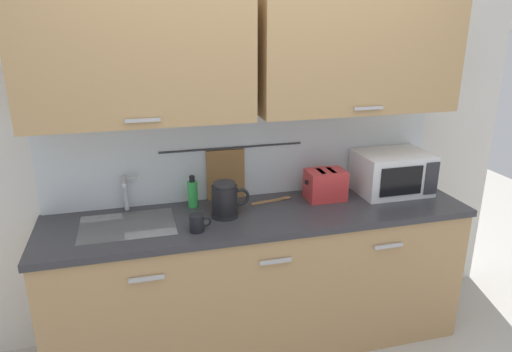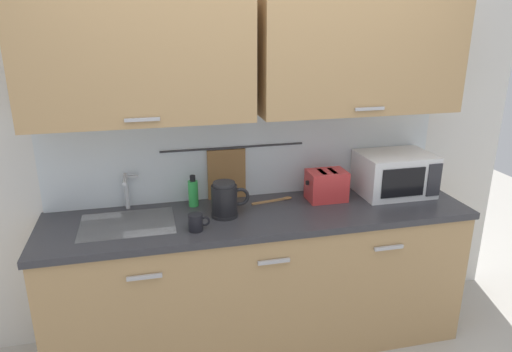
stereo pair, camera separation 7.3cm
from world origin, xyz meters
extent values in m
cube|color=tan|center=(0.00, 0.30, 0.43)|extent=(2.50, 0.60, 0.86)
cube|color=#B7B7BC|center=(-0.69, -0.01, 0.74)|extent=(0.18, 0.02, 0.02)
cube|color=#B7B7BC|center=(0.00, -0.01, 0.74)|extent=(0.18, 0.02, 0.02)
cube|color=#B7B7BC|center=(0.69, -0.01, 0.74)|extent=(0.18, 0.02, 0.02)
cube|color=#333338|center=(0.00, 0.30, 0.88)|extent=(2.53, 0.63, 0.04)
cube|color=#9EA0A5|center=(-0.76, 0.32, 0.85)|extent=(0.52, 0.38, 0.09)
cube|color=silver|center=(0.00, 0.63, 1.25)|extent=(3.70, 0.06, 2.50)
cube|color=silver|center=(0.00, 0.59, 1.18)|extent=(2.50, 0.01, 0.55)
cube|color=tan|center=(-0.64, 0.43, 1.80)|extent=(1.22, 0.33, 0.70)
cube|color=#B7B7BC|center=(-0.64, 0.26, 1.50)|extent=(0.18, 0.01, 0.02)
cube|color=tan|center=(0.64, 0.43, 1.80)|extent=(1.22, 0.33, 0.70)
cube|color=#B7B7BC|center=(0.64, 0.26, 1.50)|extent=(0.18, 0.01, 0.02)
cylinder|color=#333338|center=(-0.10, 0.58, 1.23)|extent=(0.90, 0.01, 0.01)
cube|color=olive|center=(-0.15, 0.58, 1.05)|extent=(0.24, 0.02, 0.34)
cylinder|color=#B2B5BA|center=(-0.76, 0.55, 1.01)|extent=(0.03, 0.03, 0.22)
cylinder|color=#B2B5BA|center=(-0.76, 0.47, 1.11)|extent=(0.02, 0.16, 0.02)
cube|color=#B2B5BA|center=(-0.72, 0.55, 1.10)|extent=(0.07, 0.02, 0.01)
cube|color=white|center=(0.93, 0.41, 1.04)|extent=(0.46, 0.34, 0.27)
cube|color=black|center=(0.89, 0.24, 1.04)|extent=(0.29, 0.01, 0.18)
cube|color=#2D2D33|center=(1.10, 0.24, 1.04)|extent=(0.09, 0.01, 0.21)
cylinder|color=black|center=(-0.21, 0.30, 0.91)|extent=(0.16, 0.16, 0.02)
cylinder|color=black|center=(-0.21, 0.30, 1.00)|extent=(0.15, 0.15, 0.17)
cylinder|color=#262628|center=(-0.21, 0.30, 1.10)|extent=(0.13, 0.13, 0.02)
torus|color=black|center=(-0.12, 0.30, 1.01)|extent=(0.11, 0.02, 0.11)
cylinder|color=green|center=(-0.37, 0.50, 0.98)|extent=(0.06, 0.06, 0.16)
cylinder|color=black|center=(-0.37, 0.50, 1.08)|extent=(0.03, 0.03, 0.04)
cylinder|color=black|center=(-0.40, 0.14, 0.95)|extent=(0.08, 0.08, 0.09)
torus|color=black|center=(-0.35, 0.14, 0.95)|extent=(0.06, 0.01, 0.06)
cube|color=red|center=(0.46, 0.40, 1.00)|extent=(0.24, 0.17, 0.19)
cube|color=black|center=(0.42, 0.40, 1.08)|extent=(0.03, 0.12, 0.01)
cube|color=black|center=(0.49, 0.40, 1.08)|extent=(0.03, 0.12, 0.01)
cube|color=black|center=(0.33, 0.40, 1.02)|extent=(0.02, 0.02, 0.02)
cube|color=#9E7042|center=(0.09, 0.45, 0.91)|extent=(0.22, 0.06, 0.01)
ellipsoid|color=#9E7042|center=(0.22, 0.47, 0.91)|extent=(0.07, 0.05, 0.01)
camera|label=1|loc=(-0.69, -2.17, 2.01)|focal=32.98mm
camera|label=2|loc=(-0.62, -2.19, 2.01)|focal=32.98mm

